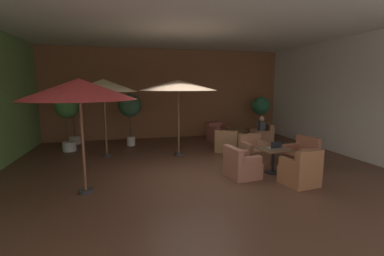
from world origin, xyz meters
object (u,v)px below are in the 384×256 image
(armchair_front_right_north, at_px, (262,138))
(potted_tree_mid_right, at_px, (73,112))
(cafe_table_front_left, at_px, (273,154))
(patron_blue_shirt, at_px, (262,126))
(iced_drink_cup, at_px, (275,145))
(cafe_table_front_right, at_px, (235,134))
(potted_tree_left_corner, at_px, (67,112))
(armchair_front_left_east, at_px, (253,153))
(armchair_front_right_south, at_px, (228,143))
(armchair_front_left_south, at_px, (241,166))
(potted_tree_mid_left, at_px, (261,108))
(patio_umbrella_tall_red, at_px, (79,90))
(patio_umbrella_near_wall, at_px, (178,85))
(armchair_front_right_east, at_px, (218,134))
(armchair_front_left_north, at_px, (301,157))
(potted_tree_right_corner, at_px, (130,107))
(armchair_front_left_west, at_px, (301,172))
(open_laptop, at_px, (275,146))
(patio_umbrella_center_beige, at_px, (103,86))

(armchair_front_right_north, height_order, potted_tree_mid_right, potted_tree_mid_right)
(cafe_table_front_left, height_order, patron_blue_shirt, patron_blue_shirt)
(patron_blue_shirt, relative_size, iced_drink_cup, 6.52)
(cafe_table_front_right, height_order, potted_tree_left_corner, potted_tree_left_corner)
(armchair_front_left_east, distance_m, armchair_front_right_north, 2.58)
(armchair_front_right_north, height_order, armchair_front_right_south, armchair_front_right_north)
(armchair_front_left_south, relative_size, cafe_table_front_right, 1.27)
(cafe_table_front_right, xyz_separation_m, potted_tree_mid_right, (-6.24, 1.91, 0.83))
(potted_tree_left_corner, bearing_deg, potted_tree_mid_left, 5.45)
(potted_tree_left_corner, relative_size, potted_tree_mid_left, 1.08)
(potted_tree_left_corner, bearing_deg, armchair_front_left_south, -39.94)
(patio_umbrella_tall_red, bearing_deg, patron_blue_shirt, 29.14)
(patio_umbrella_near_wall, bearing_deg, patio_umbrella_tall_red, -134.08)
(armchair_front_right_north, distance_m, armchair_front_right_east, 1.87)
(armchair_front_left_north, xyz_separation_m, potted_tree_right_corner, (-4.67, 4.22, 1.19))
(cafe_table_front_right, height_order, armchair_front_right_north, armchair_front_right_north)
(armchair_front_right_east, xyz_separation_m, patio_umbrella_near_wall, (-2.10, -1.91, 2.06))
(armchair_front_left_west, relative_size, patron_blue_shirt, 1.25)
(armchair_front_left_north, height_order, open_laptop, armchair_front_left_north)
(armchair_front_right_east, bearing_deg, armchair_front_left_west, -88.15)
(armchair_front_right_south, bearing_deg, cafe_table_front_left, -82.86)
(patio_umbrella_tall_red, xyz_separation_m, potted_tree_right_corner, (1.06, 4.64, -0.74))
(potted_tree_right_corner, bearing_deg, patio_umbrella_near_wall, -51.18)
(cafe_table_front_right, height_order, patio_umbrella_tall_red, patio_umbrella_tall_red)
(armchair_front_left_south, bearing_deg, patron_blue_shirt, 54.44)
(potted_tree_left_corner, distance_m, potted_tree_mid_right, 1.27)
(patio_umbrella_tall_red, bearing_deg, armchair_front_right_north, 28.91)
(patio_umbrella_near_wall, xyz_separation_m, potted_tree_right_corner, (-1.56, 1.94, -0.84))
(potted_tree_left_corner, bearing_deg, patio_umbrella_tall_red, -74.95)
(armchair_front_left_north, relative_size, iced_drink_cup, 8.25)
(potted_tree_mid_left, bearing_deg, armchair_front_left_south, -122.81)
(iced_drink_cup, height_order, open_laptop, open_laptop)
(patio_umbrella_tall_red, bearing_deg, potted_tree_mid_right, 102.01)
(armchair_front_right_east, bearing_deg, potted_tree_mid_left, 10.41)
(cafe_table_front_left, distance_m, armchair_front_right_south, 2.51)
(patio_umbrella_near_wall, bearing_deg, iced_drink_cup, -45.68)
(cafe_table_front_right, bearing_deg, potted_tree_mid_left, 37.68)
(armchair_front_left_north, distance_m, open_laptop, 1.05)
(iced_drink_cup, bearing_deg, patio_umbrella_center_beige, 149.55)
(armchair_front_left_north, distance_m, armchair_front_left_east, 1.36)
(cafe_table_front_left, bearing_deg, patio_umbrella_tall_red, -176.83)
(armchair_front_right_south, bearing_deg, potted_tree_mid_left, 42.60)
(armchair_front_left_south, relative_size, potted_tree_mid_right, 0.45)
(armchair_front_left_west, xyz_separation_m, cafe_table_front_right, (0.18, 4.33, 0.16))
(patio_umbrella_near_wall, height_order, potted_tree_mid_right, patio_umbrella_near_wall)
(armchair_front_right_north, relative_size, potted_tree_right_corner, 0.45)
(cafe_table_front_left, distance_m, open_laptop, 0.21)
(armchair_front_left_north, xyz_separation_m, armchair_front_right_east, (-1.02, 4.19, -0.03))
(armchair_front_left_east, relative_size, cafe_table_front_right, 1.25)
(armchair_front_right_north, xyz_separation_m, open_laptop, (-1.34, -3.11, 0.40))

